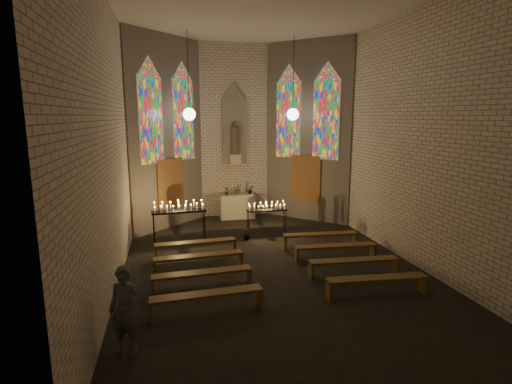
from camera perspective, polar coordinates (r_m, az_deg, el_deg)
floor at (r=11.44m, az=1.95°, el=-10.43°), size 12.00×12.00×0.00m
room at (r=13.96m, az=-1.39°, el=9.05°), size 8.22×12.43×7.00m
altar at (r=16.41m, az=-2.71°, el=-2.03°), size 1.40×0.60×1.00m
flower_vase_left at (r=16.12m, az=-4.23°, el=0.14°), size 0.19×0.13×0.33m
flower_vase_center at (r=16.27m, az=-2.57°, el=0.41°), size 0.46×0.43×0.42m
flower_vase_right at (r=16.29m, az=-0.78°, el=0.38°), size 0.21×0.17×0.39m
aisle_flower_pot at (r=13.60m, az=-1.37°, el=-6.09°), size 0.26×0.26×0.38m
votive_stand_left at (r=13.48m, az=-10.96°, el=-2.34°), size 1.81×0.56×1.31m
votive_stand_right at (r=14.25m, az=1.54°, el=-2.30°), size 1.45×0.37×1.06m
pew_left_0 at (r=12.16m, az=-8.62°, el=-7.38°), size 2.41×0.49×0.46m
pew_right_0 at (r=12.99m, az=9.18°, el=-6.20°), size 2.41×0.49×0.46m
pew_left_1 at (r=11.02m, az=-8.20°, el=-9.30°), size 2.41×0.49×0.46m
pew_right_1 at (r=11.93m, az=11.29°, el=-7.82°), size 2.41×0.49×0.46m
pew_left_2 at (r=9.91m, az=-7.68°, el=-11.65°), size 2.41×0.49×0.46m
pew_right_2 at (r=10.91m, az=13.82°, el=-9.73°), size 2.41×0.49×0.46m
pew_left_3 at (r=8.81m, az=-7.02°, el=-14.60°), size 2.41×0.49×0.46m
pew_right_3 at (r=9.93m, az=16.91°, el=-12.00°), size 2.41×0.49×0.46m
visitor at (r=7.62m, az=-18.17°, el=-15.78°), size 0.68×0.55×1.60m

